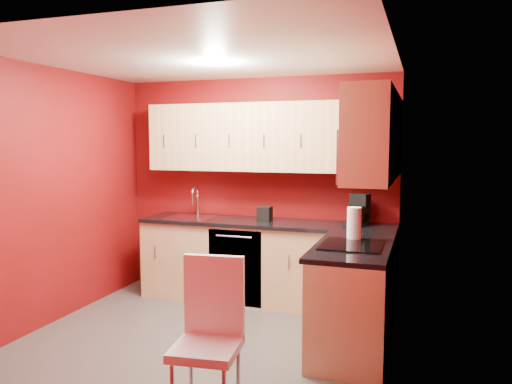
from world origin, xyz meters
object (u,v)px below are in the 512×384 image
Objects in this scene: coffee_maker at (357,210)px; napkin_holder at (265,214)px; microwave at (368,156)px; sink at (191,214)px; paper_towel at (354,224)px; dining_chair at (206,340)px.

napkin_holder is (-1.00, -0.02, -0.09)m from coffee_maker.
microwave reaches higher than sink.
sink is (-2.09, 1.00, -0.72)m from microwave.
sink is at bearing -154.97° from coffee_maker.
coffee_maker is at bearing 95.86° from paper_towel.
napkin_holder is 2.42m from dining_chair.
coffee_maker is 1.12× the size of paper_towel.
coffee_maker is at bearing 68.03° from dining_chair.
dining_chair is (1.24, -2.33, -0.43)m from sink.
sink is 1.88m from coffee_maker.
paper_towel is at bearing -35.47° from napkin_holder.
paper_towel is at bearing -60.30° from coffee_maker.
microwave is 1.95m from dining_chair.
coffee_maker is at bearing 101.59° from microwave.
paper_towel reaches higher than napkin_holder.
coffee_maker is (1.88, 0.04, 0.13)m from sink.
sink is at bearing 111.16° from dining_chair.
paper_towel is 0.29× the size of dining_chair.
sink is at bearing 159.04° from paper_towel.
sink is 2.10m from paper_towel.
napkin_holder is at bearing -154.83° from coffee_maker.
microwave reaches higher than paper_towel.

